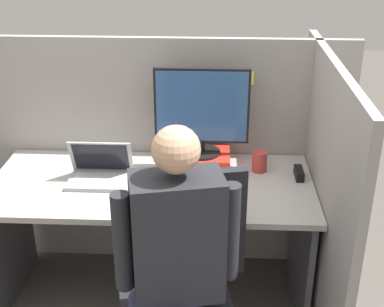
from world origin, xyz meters
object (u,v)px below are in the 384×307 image
Objects in this scene: monitor at (202,111)px; laptop at (100,173)px; paper_box at (201,159)px; stapler at (299,173)px; carrot_toy at (199,199)px; person at (173,268)px; coffee_mug at (260,162)px; office_chair at (185,290)px.

laptop is (-0.50, -0.20, -0.27)m from monitor.
monitor is (-0.00, 0.00, 0.27)m from paper_box.
monitor reaches higher than stapler.
person reaches higher than carrot_toy.
paper_box is 0.95× the size of laptop.
person is at bearing -112.94° from coffee_mug.
person is at bearing -102.33° from office_chair.
carrot_toy is 0.47m from coffee_mug.
person reaches higher than paper_box.
paper_box is at bearing -90.00° from monitor.
carrot_toy is (0.00, -0.40, -0.29)m from monitor.
paper_box is 0.54m from laptop.
coffee_mug is (0.81, 0.15, 0.01)m from laptop.
laptop is 0.54m from carrot_toy.
stapler is 0.10× the size of person.
carrot_toy is 1.09× the size of coffee_mug.
office_chair reaches higher than laptop.
person is 12.04× the size of coffee_mug.
office_chair is (-0.54, -0.68, -0.21)m from stapler.
monitor is at bearing 90.00° from paper_box.
person is (-0.58, -0.83, 0.02)m from stapler.
paper_box is 0.23× the size of person.
paper_box is 0.82m from office_chair.
office_chair is 0.86m from coffee_mug.
carrot_toy is at bearing 83.99° from office_chair.
coffee_mug is at bearing 10.76° from laptop.
laptop is at bearing 128.03° from office_chair.
laptop is 0.32× the size of office_chair.
monitor is 0.60m from laptop.
office_chair is (-0.04, -0.79, -0.50)m from monitor.
laptop is at bearing 119.78° from person.
paper_box is at bearing 87.06° from office_chair.
laptop is at bearing -174.91° from stapler.
stapler is (0.50, -0.11, -0.29)m from monitor.
monitor is 0.59m from stapler.
office_chair is (-0.04, -0.79, -0.23)m from paper_box.
stapler is at bearing -12.55° from paper_box.
coffee_mug is at bearing 49.16° from carrot_toy.
person is at bearing -97.84° from carrot_toy.
monitor is 0.99m from person.
stapler is 1.05× the size of carrot_toy.
carrot_toy is 0.12× the size of office_chair.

